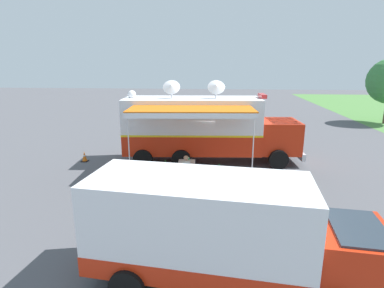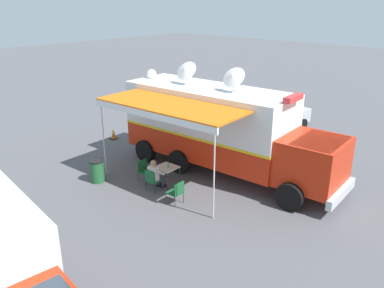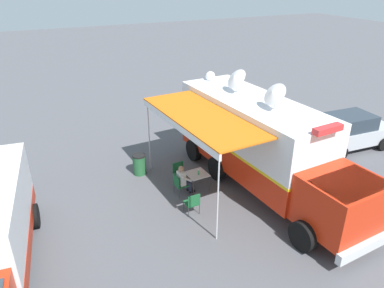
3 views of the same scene
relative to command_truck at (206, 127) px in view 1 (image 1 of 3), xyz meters
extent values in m
plane|color=#515156|center=(0.02, -0.75, -1.95)|extent=(100.00, 100.00, 0.00)
cube|color=silver|center=(-3.16, 1.86, -1.94)|extent=(0.44, 4.80, 0.01)
cube|color=red|center=(0.02, -0.75, -0.80)|extent=(2.97, 7.35, 1.10)
cube|color=white|center=(0.02, -0.75, 0.60)|extent=(2.97, 7.35, 1.70)
cube|color=yellow|center=(0.02, -0.75, -0.25)|extent=(2.99, 7.37, 0.10)
cube|color=red|center=(-0.29, 3.89, -0.50)|extent=(2.43, 2.25, 1.70)
cube|color=#28333D|center=(-0.31, 4.09, 0.00)|extent=(2.24, 1.61, 0.70)
cube|color=silver|center=(-0.37, 5.02, -1.40)|extent=(2.38, 0.36, 0.36)
cylinder|color=black|center=(-1.53, 3.61, -1.45)|extent=(0.37, 1.02, 1.00)
cylinder|color=black|center=(0.97, 3.77, -1.45)|extent=(0.37, 1.02, 1.00)
cylinder|color=black|center=(-1.20, -1.37, -1.45)|extent=(0.37, 1.02, 1.00)
cylinder|color=black|center=(1.30, -1.21, -1.45)|extent=(0.37, 1.02, 1.00)
cylinder|color=black|center=(-1.06, -3.35, -1.45)|extent=(0.37, 1.02, 1.00)
cylinder|color=black|center=(1.43, -3.18, -1.45)|extent=(0.37, 1.02, 1.00)
cube|color=white|center=(0.02, -0.75, 1.50)|extent=(2.97, 7.35, 0.10)
cube|color=red|center=(-0.23, 2.94, 1.67)|extent=(1.12, 0.35, 0.20)
cylinder|color=silver|center=(0.09, -1.83, 1.78)|extent=(0.10, 0.10, 0.45)
cone|color=silver|center=(0.24, -1.82, 2.18)|extent=(0.77, 0.95, 0.81)
cylinder|color=silver|center=(-0.07, 0.51, 1.78)|extent=(0.10, 0.10, 0.45)
cone|color=silver|center=(0.08, 0.52, 2.18)|extent=(0.77, 0.95, 0.81)
sphere|color=white|center=(0.23, -3.94, 1.73)|extent=(0.44, 0.44, 0.44)
cube|color=orange|center=(2.36, -0.59, 1.30)|extent=(2.58, 5.89, 0.06)
cube|color=white|center=(3.42, -0.52, 1.16)|extent=(0.46, 5.75, 0.24)
cylinder|color=silver|center=(3.18, 2.20, -0.32)|extent=(0.05, 0.05, 3.25)
cylinder|color=silver|center=(3.54, -3.25, -0.32)|extent=(0.05, 0.05, 3.25)
cube|color=silver|center=(2.43, -0.80, -1.23)|extent=(0.85, 0.85, 0.03)
cylinder|color=#333338|center=(2.04, -0.46, -1.60)|extent=(0.03, 0.03, 0.70)
cylinder|color=#333338|center=(2.78, -0.41, -1.60)|extent=(0.03, 0.03, 0.70)
cylinder|color=#333338|center=(2.09, -1.20, -1.60)|extent=(0.03, 0.03, 0.70)
cylinder|color=#333338|center=(2.82, -1.15, -1.60)|extent=(0.03, 0.03, 0.70)
cylinder|color=#3F9959|center=(2.42, -0.71, -1.12)|extent=(0.07, 0.07, 0.20)
cylinder|color=white|center=(2.42, -0.71, -1.01)|extent=(0.04, 0.04, 0.02)
cube|color=#19562D|center=(3.13, -0.77, -1.53)|extent=(0.51, 0.51, 0.04)
cube|color=#19562D|center=(3.35, -0.75, -1.30)|extent=(0.07, 0.48, 0.44)
cylinder|color=#333338|center=(2.93, -1.00, -1.74)|extent=(0.02, 0.02, 0.42)
cylinder|color=#333338|center=(2.90, -0.56, -1.74)|extent=(0.02, 0.02, 0.42)
cylinder|color=#333338|center=(3.37, -0.97, -1.74)|extent=(0.02, 0.02, 0.42)
cylinder|color=#333338|center=(3.34, -0.53, -1.74)|extent=(0.02, 0.02, 0.42)
cube|color=#19562D|center=(2.83, -1.55, -1.53)|extent=(0.51, 0.51, 0.04)
cube|color=#19562D|center=(2.84, -1.77, -1.30)|extent=(0.48, 0.07, 0.44)
cylinder|color=#333338|center=(2.59, -1.35, -1.74)|extent=(0.02, 0.02, 0.42)
cylinder|color=#333338|center=(3.03, -1.32, -1.74)|extent=(0.02, 0.02, 0.42)
cylinder|color=#333338|center=(2.62, -1.79, -1.74)|extent=(0.02, 0.02, 0.42)
cylinder|color=#333338|center=(3.06, -1.76, -1.74)|extent=(0.02, 0.02, 0.42)
cube|color=#19562D|center=(3.31, 0.52, -1.53)|extent=(0.49, 0.49, 0.04)
cube|color=#19562D|center=(3.30, 0.74, -1.30)|extent=(0.48, 0.05, 0.44)
cylinder|color=#333338|center=(3.53, 0.31, -1.74)|extent=(0.02, 0.02, 0.42)
cylinder|color=#333338|center=(3.09, 0.29, -1.74)|extent=(0.02, 0.02, 0.42)
cylinder|color=#333338|center=(3.52, 0.75, -1.74)|extent=(0.02, 0.02, 0.42)
cylinder|color=#333338|center=(3.08, 0.73, -1.74)|extent=(0.02, 0.02, 0.42)
cube|color=silver|center=(3.13, -0.77, -1.23)|extent=(0.26, 0.38, 0.56)
sphere|color=#A37556|center=(3.13, -0.77, -0.81)|extent=(0.22, 0.22, 0.22)
cylinder|color=silver|center=(3.03, -1.00, -1.19)|extent=(0.43, 0.12, 0.34)
cylinder|color=silver|center=(3.00, -0.54, -1.19)|extent=(0.43, 0.12, 0.34)
cylinder|color=#2D334C|center=(2.96, -0.88, -1.51)|extent=(0.39, 0.15, 0.13)
cylinder|color=#2D334C|center=(2.78, -0.89, -1.74)|extent=(0.11, 0.11, 0.42)
cube|color=black|center=(2.72, -0.89, -1.91)|extent=(0.25, 0.12, 0.07)
cylinder|color=#2D334C|center=(2.94, -0.68, -1.51)|extent=(0.39, 0.15, 0.13)
cylinder|color=#2D334C|center=(2.77, -0.69, -1.74)|extent=(0.11, 0.11, 0.42)
cube|color=black|center=(2.71, -0.69, -1.91)|extent=(0.25, 0.12, 0.07)
cylinder|color=#235B33|center=(4.13, -3.02, -1.52)|extent=(0.56, 0.56, 0.85)
cylinder|color=black|center=(4.13, -3.02, -1.07)|extent=(0.57, 0.57, 0.06)
cube|color=black|center=(0.58, -6.69, -1.93)|extent=(0.36, 0.36, 0.03)
cone|color=orange|center=(0.58, -6.69, -1.64)|extent=(0.26, 0.26, 0.55)
cylinder|color=white|center=(0.58, -6.69, -1.61)|extent=(0.17, 0.17, 0.06)
cube|color=white|center=(9.73, 0.22, -0.35)|extent=(2.66, 5.40, 2.20)
cube|color=red|center=(9.73, 0.22, -1.20)|extent=(2.69, 5.42, 0.50)
cube|color=red|center=(10.10, 3.60, -0.83)|extent=(2.06, 1.80, 1.40)
cube|color=#28333D|center=(10.12, 3.70, -0.38)|extent=(1.79, 1.28, 0.60)
cylinder|color=black|center=(9.02, 3.32, -1.53)|extent=(0.35, 0.86, 0.84)
cylinder|color=black|center=(8.52, -1.08, -1.53)|extent=(0.35, 0.86, 0.84)
cylinder|color=black|center=(10.61, -1.32, -1.53)|extent=(0.35, 0.86, 0.84)
cube|color=#B2B5BA|center=(-6.18, -1.07, -1.25)|extent=(4.30, 2.04, 0.76)
cube|color=#28333D|center=(-6.04, -1.07, -0.53)|extent=(2.19, 1.72, 0.68)
cylinder|color=black|center=(-7.54, -1.89, -1.63)|extent=(0.65, 0.26, 0.64)
cylinder|color=black|center=(-7.43, -0.09, -1.63)|extent=(0.65, 0.26, 0.64)
cylinder|color=black|center=(-4.94, -2.04, -1.63)|extent=(0.65, 0.26, 0.64)
cylinder|color=black|center=(-4.83, -0.24, -1.63)|extent=(0.65, 0.26, 0.64)
camera|label=1|loc=(16.37, 0.63, 3.33)|focal=28.89mm
camera|label=2|loc=(12.11, 9.39, 4.97)|focal=36.73mm
camera|label=3|loc=(8.03, 10.52, 6.12)|focal=34.20mm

